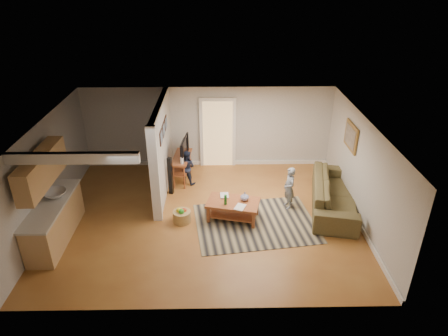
{
  "coord_description": "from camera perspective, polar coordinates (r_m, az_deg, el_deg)",
  "views": [
    {
      "loc": [
        0.29,
        -8.39,
        5.68
      ],
      "look_at": [
        0.45,
        0.56,
        1.1
      ],
      "focal_mm": 32.0,
      "sensor_mm": 36.0,
      "label": 1
    }
  ],
  "objects": [
    {
      "name": "speaker_left",
      "position": [
        10.95,
        -7.66,
        -1.11
      ],
      "size": [
        0.13,
        0.13,
        1.09
      ],
      "primitive_type": "cube",
      "rotation": [
        0.0,
        0.0,
        -0.28
      ],
      "color": "black",
      "rests_on": "ground"
    },
    {
      "name": "area_rug",
      "position": [
        9.92,
        4.52,
        -7.84
      ],
      "size": [
        3.15,
        2.49,
        0.01
      ],
      "primitive_type": "cube",
      "rotation": [
        0.0,
        0.0,
        0.14
      ],
      "color": "black",
      "rests_on": "ground"
    },
    {
      "name": "toy_basket",
      "position": [
        9.93,
        -6.04,
        -6.81
      ],
      "size": [
        0.44,
        0.44,
        0.39
      ],
      "color": "olive",
      "rests_on": "ground"
    },
    {
      "name": "toddler",
      "position": [
        11.67,
        -5.22,
        -2.13
      ],
      "size": [
        0.61,
        0.55,
        1.02
      ],
      "primitive_type": "imported",
      "rotation": [
        0.0,
        0.0,
        2.73
      ],
      "color": "#1D253D",
      "rests_on": "ground"
    },
    {
      "name": "sofa",
      "position": [
        10.9,
        15.24,
        -5.37
      ],
      "size": [
        1.62,
        2.9,
        0.8
      ],
      "primitive_type": "imported",
      "rotation": [
        0.0,
        0.0,
        1.36
      ],
      "color": "#4D4326",
      "rests_on": "ground"
    },
    {
      "name": "speaker_right",
      "position": [
        12.29,
        -5.49,
        1.87
      ],
      "size": [
        0.1,
        0.1,
        0.93
      ],
      "primitive_type": "cube",
      "rotation": [
        0.0,
        0.0,
        -0.13
      ],
      "color": "black",
      "rests_on": "ground"
    },
    {
      "name": "tv_console",
      "position": [
        11.54,
        -6.03,
        1.32
      ],
      "size": [
        0.56,
        1.24,
        1.04
      ],
      "rotation": [
        0.0,
        0.0,
        -0.1
      ],
      "color": "brown",
      "rests_on": "ground"
    },
    {
      "name": "coffee_table",
      "position": [
        9.87,
        1.42,
        -5.34
      ],
      "size": [
        1.4,
        1.01,
        0.75
      ],
      "rotation": [
        0.0,
        0.0,
        -0.23
      ],
      "color": "brown",
      "rests_on": "ground"
    },
    {
      "name": "room_shell",
      "position": [
        9.86,
        -8.82,
        1.44
      ],
      "size": [
        7.54,
        6.02,
        2.52
      ],
      "color": "#A8A5A1",
      "rests_on": "ground"
    },
    {
      "name": "ground",
      "position": [
        10.13,
        -2.5,
        -7.01
      ],
      "size": [
        7.5,
        7.5,
        0.0
      ],
      "primitive_type": "plane",
      "color": "brown",
      "rests_on": "ground"
    },
    {
      "name": "child",
      "position": [
        10.65,
        9.07,
        -5.5
      ],
      "size": [
        0.36,
        0.46,
        1.14
      ],
      "primitive_type": "imported",
      "rotation": [
        0.0,
        0.0,
        -1.35
      ],
      "color": "slate",
      "rests_on": "ground"
    }
  ]
}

